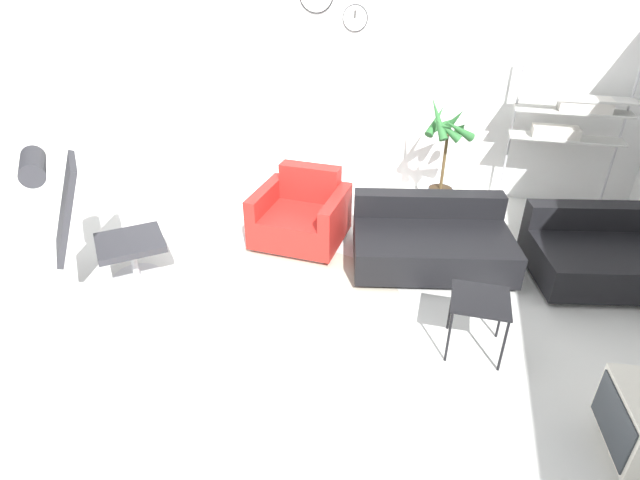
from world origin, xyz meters
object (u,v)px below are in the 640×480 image
object	(u,v)px
side_table	(480,305)
shelf_unit	(571,117)
armchair_red	(302,217)
lounge_chair	(84,214)
couch_low	(431,243)
potted_plant	(444,160)
couch_second	(598,256)

from	to	relation	value
side_table	shelf_unit	xyz separation A→B (m)	(0.85, 2.66, 0.71)
armchair_red	lounge_chair	bearing A→B (deg)	43.17
couch_low	shelf_unit	bearing A→B (deg)	-143.13
lounge_chair	couch_low	size ratio (longest dim) A/B	0.79
lounge_chair	shelf_unit	distance (m)	4.94
couch_low	side_table	distance (m)	1.26
shelf_unit	side_table	bearing A→B (deg)	-107.76
lounge_chair	potted_plant	distance (m)	3.75
side_table	couch_second	bearing A→B (deg)	50.41
lounge_chair	potted_plant	world-z (taller)	potted_plant
shelf_unit	armchair_red	bearing A→B (deg)	-151.59
couch_low	lounge_chair	bearing A→B (deg)	9.83
shelf_unit	lounge_chair	bearing A→B (deg)	-147.02
couch_low	potted_plant	xyz separation A→B (m)	(0.01, 1.22, 0.40)
lounge_chair	potted_plant	xyz separation A→B (m)	(2.87, 2.40, -0.10)
armchair_red	potted_plant	bearing A→B (deg)	-136.48
armchair_red	side_table	size ratio (longest dim) A/B	1.95
lounge_chair	couch_second	world-z (taller)	lounge_chair
lounge_chair	shelf_unit	xyz separation A→B (m)	(4.13, 2.68, 0.40)
potted_plant	couch_second	bearing A→B (deg)	-35.44
couch_second	lounge_chair	bearing A→B (deg)	4.29
couch_second	side_table	bearing A→B (deg)	37.70
armchair_red	potted_plant	world-z (taller)	potted_plant
armchair_red	side_table	bearing A→B (deg)	147.70
couch_low	side_table	xyz separation A→B (m)	(0.42, -1.17, 0.20)
couch_low	shelf_unit	xyz separation A→B (m)	(1.27, 1.49, 0.91)
lounge_chair	side_table	world-z (taller)	lounge_chair
armchair_red	potted_plant	size ratio (longest dim) A/B	0.69
armchair_red	shelf_unit	size ratio (longest dim) A/B	0.52
couch_low	couch_second	world-z (taller)	same
lounge_chair	side_table	size ratio (longest dim) A/B	2.77
armchair_red	couch_second	bearing A→B (deg)	-175.36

